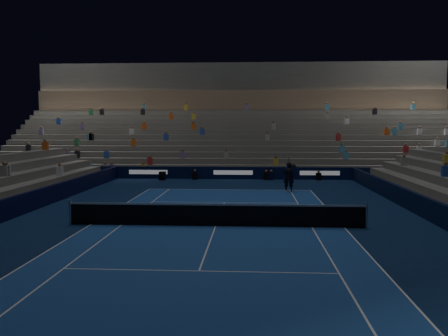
% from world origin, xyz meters
% --- Properties ---
extents(ground, '(90.00, 90.00, 0.00)m').
position_xyz_m(ground, '(0.00, 0.00, 0.00)').
color(ground, '#0B1F45').
rests_on(ground, ground).
extents(court_surface, '(10.97, 23.77, 0.01)m').
position_xyz_m(court_surface, '(0.00, 0.00, 0.01)').
color(court_surface, '#1A448F').
rests_on(court_surface, ground).
extents(sponsor_barrier_far, '(44.00, 0.25, 1.00)m').
position_xyz_m(sponsor_barrier_far, '(0.00, 18.50, 0.50)').
color(sponsor_barrier_far, black).
rests_on(sponsor_barrier_far, ground).
extents(sponsor_barrier_east, '(0.25, 37.00, 1.00)m').
position_xyz_m(sponsor_barrier_east, '(9.70, 0.00, 0.50)').
color(sponsor_barrier_east, black).
rests_on(sponsor_barrier_east, ground).
extents(grandstand_main, '(44.00, 15.20, 11.20)m').
position_xyz_m(grandstand_main, '(0.00, 27.90, 3.38)').
color(grandstand_main, '#60605B').
rests_on(grandstand_main, ground).
extents(tennis_net, '(12.90, 0.10, 1.10)m').
position_xyz_m(tennis_net, '(0.00, 0.00, 0.50)').
color(tennis_net, '#B2B2B7').
rests_on(tennis_net, ground).
extents(tennis_player, '(0.74, 0.50, 1.97)m').
position_xyz_m(tennis_player, '(3.94, 10.93, 0.98)').
color(tennis_player, black).
rests_on(tennis_player, ground).
extents(broadcast_camera, '(0.52, 0.97, 0.66)m').
position_xyz_m(broadcast_camera, '(-5.66, 17.45, 0.34)').
color(broadcast_camera, black).
rests_on(broadcast_camera, ground).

